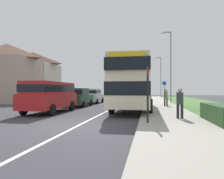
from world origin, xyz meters
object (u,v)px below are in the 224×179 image
at_px(pedestrian_walking_away, 166,97).
at_px(pedestrian_at_stop, 180,102).
at_px(cycle_route_sign, 164,91).
at_px(street_lamp_far, 160,75).
at_px(street_lamp_mid, 170,63).
at_px(parked_car_dark_green, 78,97).
at_px(parked_car_silver, 93,95).
at_px(bus_stop_sign, 148,91).
at_px(double_decker_bus, 134,83).
at_px(parked_van_red, 50,94).

bearing_deg(pedestrian_walking_away, pedestrian_at_stop, -89.80).
relative_size(cycle_route_sign, street_lamp_far, 0.32).
xyz_separation_m(pedestrian_at_stop, street_lamp_mid, (0.78, 12.89, 3.64)).
bearing_deg(parked_car_dark_green, street_lamp_far, 68.33).
height_order(parked_car_silver, street_lamp_mid, street_lamp_mid).
relative_size(parked_car_silver, cycle_route_sign, 1.78).
distance_m(parked_car_dark_green, cycle_route_sign, 9.09).
relative_size(pedestrian_walking_away, street_lamp_mid, 0.21).
height_order(pedestrian_walking_away, cycle_route_sign, cycle_route_sign).
height_order(pedestrian_at_stop, bus_stop_sign, bus_stop_sign).
bearing_deg(street_lamp_far, bus_stop_sign, -94.10).
xyz_separation_m(double_decker_bus, pedestrian_at_stop, (2.72, -5.35, -1.17)).
xyz_separation_m(parked_car_dark_green, bus_stop_sign, (6.53, -9.49, 0.59)).
bearing_deg(pedestrian_at_stop, bus_stop_sign, -133.53).
xyz_separation_m(pedestrian_walking_away, cycle_route_sign, (0.10, 3.30, 0.45)).
bearing_deg(cycle_route_sign, street_lamp_mid, 60.44).
relative_size(parked_car_dark_green, cycle_route_sign, 1.56).
bearing_deg(double_decker_bus, street_lamp_mid, 65.09).
bearing_deg(street_lamp_far, street_lamp_mid, -89.58).
bearing_deg(parked_car_silver, parked_car_dark_green, -89.42).
distance_m(parked_car_silver, cycle_route_sign, 8.40).
xyz_separation_m(parked_car_silver, street_lamp_far, (8.85, 16.89, 3.56)).
height_order(cycle_route_sign, street_lamp_far, street_lamp_far).
height_order(pedestrian_walking_away, street_lamp_far, street_lamp_far).
relative_size(parked_car_silver, street_lamp_far, 0.57).
distance_m(parked_car_dark_green, street_lamp_far, 24.09).
height_order(double_decker_bus, pedestrian_at_stop, double_decker_bus).
bearing_deg(double_decker_bus, pedestrian_at_stop, -63.03).
xyz_separation_m(parked_van_red, street_lamp_far, (8.94, 27.59, 3.24)).
height_order(parked_car_dark_green, pedestrian_walking_away, parked_car_dark_green).
distance_m(pedestrian_at_stop, street_lamp_far, 30.15).
relative_size(parked_van_red, bus_stop_sign, 2.02).
distance_m(parked_car_silver, pedestrian_at_stop, 15.40).
xyz_separation_m(pedestrian_walking_away, street_lamp_far, (0.68, 21.59, 3.53)).
height_order(double_decker_bus, bus_stop_sign, double_decker_bus).
distance_m(parked_van_red, pedestrian_at_stop, 8.62).
bearing_deg(cycle_route_sign, double_decker_bus, -113.94).
distance_m(double_decker_bus, pedestrian_at_stop, 6.11).
bearing_deg(pedestrian_at_stop, street_lamp_far, 88.75).
relative_size(bus_stop_sign, cycle_route_sign, 1.03).
xyz_separation_m(parked_car_silver, bus_stop_sign, (6.59, -14.74, 0.60)).
xyz_separation_m(double_decker_bus, parked_car_dark_green, (-5.42, 2.45, -1.20)).
xyz_separation_m(parked_car_silver, pedestrian_at_stop, (8.20, -13.04, 0.03)).
distance_m(parked_van_red, parked_car_silver, 10.70).
relative_size(parked_car_dark_green, street_lamp_far, 0.50).
distance_m(double_decker_bus, parked_car_silver, 9.52).
xyz_separation_m(parked_car_dark_green, pedestrian_walking_away, (8.12, 0.55, 0.03)).
relative_size(bus_stop_sign, street_lamp_mid, 0.32).
height_order(pedestrian_at_stop, street_lamp_mid, street_lamp_mid).
bearing_deg(pedestrian_at_stop, parked_car_silver, 122.16).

